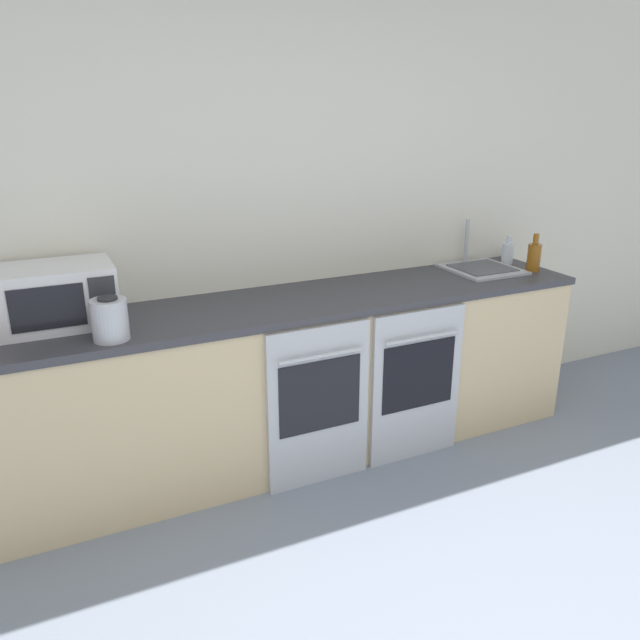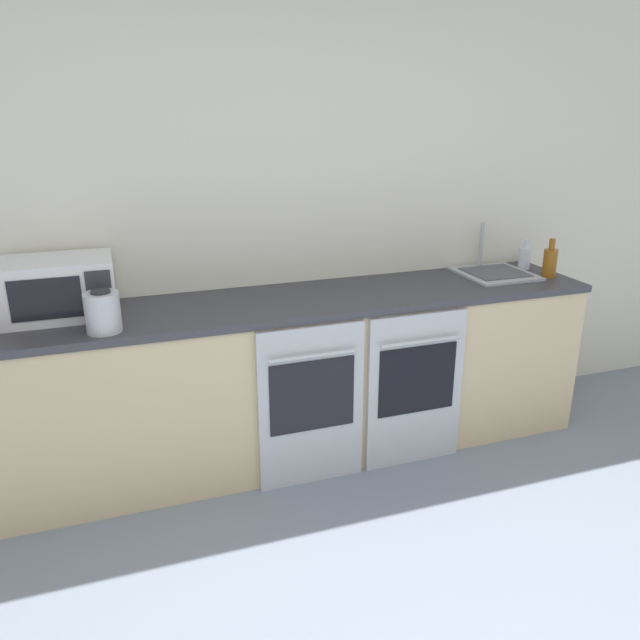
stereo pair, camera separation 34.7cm
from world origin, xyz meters
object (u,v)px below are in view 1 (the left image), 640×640
(oven_left, at_px, (319,406))
(kettle, at_px, (110,319))
(bottle_clear, at_px, (508,253))
(bottle_amber, at_px, (534,256))
(microwave, at_px, (57,296))
(oven_right, at_px, (417,385))
(sink, at_px, (481,268))

(oven_left, relative_size, kettle, 4.47)
(bottle_clear, bearing_deg, bottle_amber, -85.82)
(microwave, height_order, bottle_clear, microwave)
(oven_right, distance_m, sink, 0.97)
(sink, bearing_deg, kettle, -173.08)
(oven_right, distance_m, kettle, 1.68)
(oven_left, bearing_deg, microwave, 159.66)
(oven_left, relative_size, bottle_clear, 4.80)
(oven_right, bearing_deg, microwave, 166.28)
(sink, bearing_deg, bottle_amber, -28.80)
(oven_right, xyz_separation_m, kettle, (-1.57, 0.12, 0.58))
(bottle_amber, bearing_deg, microwave, 176.18)
(kettle, bearing_deg, bottle_clear, 7.68)
(oven_right, relative_size, bottle_amber, 3.76)
(bottle_clear, xyz_separation_m, sink, (-0.26, -0.07, -0.06))
(bottle_clear, relative_size, bottle_amber, 0.78)
(bottle_amber, height_order, sink, sink)
(microwave, height_order, sink, sink)
(oven_right, distance_m, bottle_amber, 1.18)
(bottle_clear, distance_m, bottle_amber, 0.22)
(oven_right, bearing_deg, bottle_clear, 25.33)
(bottle_amber, relative_size, sink, 0.55)
(oven_right, xyz_separation_m, sink, (0.72, 0.40, 0.50))
(kettle, bearing_deg, bottle_amber, 2.77)
(oven_right, relative_size, bottle_clear, 4.80)
(sink, bearing_deg, bottle_clear, 14.20)
(microwave, xyz_separation_m, bottle_amber, (2.77, -0.18, -0.05))
(bottle_clear, xyz_separation_m, kettle, (-2.56, -0.34, 0.02))
(oven_left, bearing_deg, kettle, 172.82)
(bottle_amber, bearing_deg, kettle, -177.23)
(microwave, xyz_separation_m, kettle, (0.20, -0.31, -0.05))
(microwave, xyz_separation_m, sink, (2.49, -0.03, -0.13))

